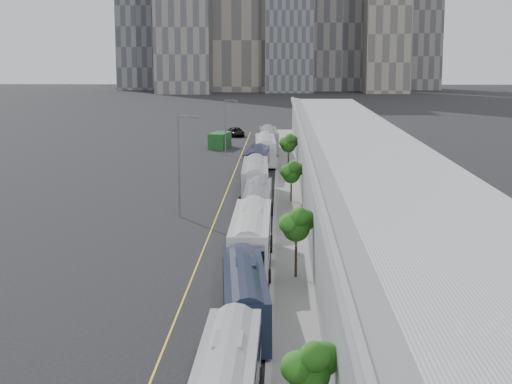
{
  "coord_description": "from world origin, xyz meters",
  "views": [
    {
      "loc": [
        4.73,
        -24.04,
        15.53
      ],
      "look_at": [
        2.44,
        47.5,
        3.0
      ],
      "focal_mm": 55.0,
      "sensor_mm": 36.0,
      "label": 1
    }
  ],
  "objects_px": {
    "bus_3": "(258,206)",
    "street_lamp_near": "(181,160)",
    "bus_6": "(265,152)",
    "shipping_container": "(220,140)",
    "bus_5": "(258,163)",
    "bus_7": "(269,142)",
    "bus_4": "(255,182)",
    "bus_2": "(251,243)",
    "street_lamp_far": "(227,123)",
    "suv": "(236,132)",
    "bus_1": "(245,301)"
  },
  "relations": [
    {
      "from": "bus_2",
      "to": "street_lamp_near",
      "type": "distance_m",
      "value": 19.31
    },
    {
      "from": "street_lamp_near",
      "to": "bus_6",
      "type": "bearing_deg",
      "value": 78.94
    },
    {
      "from": "bus_6",
      "to": "street_lamp_near",
      "type": "distance_m",
      "value": 38.69
    },
    {
      "from": "bus_7",
      "to": "street_lamp_near",
      "type": "relative_size",
      "value": 1.37
    },
    {
      "from": "bus_4",
      "to": "suv",
      "type": "bearing_deg",
      "value": 93.72
    },
    {
      "from": "bus_7",
      "to": "suv",
      "type": "relative_size",
      "value": 2.2
    },
    {
      "from": "bus_2",
      "to": "bus_4",
      "type": "distance_m",
      "value": 28.08
    },
    {
      "from": "bus_6",
      "to": "bus_1",
      "type": "bearing_deg",
      "value": -91.95
    },
    {
      "from": "bus_1",
      "to": "bus_4",
      "type": "distance_m",
      "value": 41.56
    },
    {
      "from": "bus_1",
      "to": "bus_7",
      "type": "distance_m",
      "value": 82.72
    },
    {
      "from": "street_lamp_far",
      "to": "shipping_container",
      "type": "xyz_separation_m",
      "value": [
        -1.84,
        9.65,
        -3.73
      ]
    },
    {
      "from": "bus_5",
      "to": "bus_6",
      "type": "xyz_separation_m",
      "value": [
        0.78,
        10.69,
        0.15
      ]
    },
    {
      "from": "bus_2",
      "to": "street_lamp_far",
      "type": "bearing_deg",
      "value": 95.47
    },
    {
      "from": "bus_3",
      "to": "suv",
      "type": "bearing_deg",
      "value": 94.84
    },
    {
      "from": "street_lamp_near",
      "to": "street_lamp_far",
      "type": "height_order",
      "value": "street_lamp_near"
    },
    {
      "from": "bus_2",
      "to": "shipping_container",
      "type": "bearing_deg",
      "value": 96.16
    },
    {
      "from": "street_lamp_near",
      "to": "suv",
      "type": "bearing_deg",
      "value": 89.33
    },
    {
      "from": "bus_7",
      "to": "shipping_container",
      "type": "distance_m",
      "value": 9.9
    },
    {
      "from": "bus_3",
      "to": "shipping_container",
      "type": "height_order",
      "value": "bus_3"
    },
    {
      "from": "bus_6",
      "to": "shipping_container",
      "type": "height_order",
      "value": "bus_6"
    },
    {
      "from": "bus_6",
      "to": "suv",
      "type": "distance_m",
      "value": 39.35
    },
    {
      "from": "bus_1",
      "to": "suv",
      "type": "bearing_deg",
      "value": 89.01
    },
    {
      "from": "street_lamp_near",
      "to": "bus_3",
      "type": "bearing_deg",
      "value": -14.22
    },
    {
      "from": "bus_3",
      "to": "street_lamp_near",
      "type": "height_order",
      "value": "street_lamp_near"
    },
    {
      "from": "bus_2",
      "to": "bus_7",
      "type": "relative_size",
      "value": 1.02
    },
    {
      "from": "bus_6",
      "to": "street_lamp_near",
      "type": "xyz_separation_m",
      "value": [
        -7.38,
        -37.77,
        3.92
      ]
    },
    {
      "from": "bus_5",
      "to": "bus_7",
      "type": "bearing_deg",
      "value": 90.64
    },
    {
      "from": "shipping_container",
      "to": "suv",
      "type": "relative_size",
      "value": 0.98
    },
    {
      "from": "bus_5",
      "to": "suv",
      "type": "distance_m",
      "value": 49.82
    },
    {
      "from": "street_lamp_near",
      "to": "shipping_container",
      "type": "height_order",
      "value": "street_lamp_near"
    },
    {
      "from": "bus_2",
      "to": "street_lamp_far",
      "type": "height_order",
      "value": "street_lamp_far"
    },
    {
      "from": "bus_5",
      "to": "shipping_container",
      "type": "height_order",
      "value": "bus_5"
    },
    {
      "from": "bus_3",
      "to": "street_lamp_far",
      "type": "bearing_deg",
      "value": 97.34
    },
    {
      "from": "bus_5",
      "to": "bus_3",
      "type": "bearing_deg",
      "value": -85.17
    },
    {
      "from": "bus_2",
      "to": "shipping_container",
      "type": "distance_m",
      "value": 74.98
    },
    {
      "from": "shipping_container",
      "to": "bus_5",
      "type": "bearing_deg",
      "value": -66.51
    },
    {
      "from": "street_lamp_near",
      "to": "suv",
      "type": "height_order",
      "value": "street_lamp_near"
    },
    {
      "from": "bus_2",
      "to": "street_lamp_near",
      "type": "xyz_separation_m",
      "value": [
        -7.45,
        17.38,
        3.93
      ]
    },
    {
      "from": "bus_3",
      "to": "shipping_container",
      "type": "relative_size",
      "value": 2.02
    },
    {
      "from": "bus_6",
      "to": "bus_4",
      "type": "bearing_deg",
      "value": -93.3
    },
    {
      "from": "bus_4",
      "to": "shipping_container",
      "type": "relative_size",
      "value": 2.29
    },
    {
      "from": "bus_3",
      "to": "street_lamp_near",
      "type": "xyz_separation_m",
      "value": [
        -7.48,
        1.89,
        4.13
      ]
    },
    {
      "from": "bus_3",
      "to": "suv",
      "type": "relative_size",
      "value": 1.99
    },
    {
      "from": "bus_4",
      "to": "street_lamp_near",
      "type": "relative_size",
      "value": 1.41
    },
    {
      "from": "bus_4",
      "to": "street_lamp_far",
      "type": "bearing_deg",
      "value": 97.33
    },
    {
      "from": "street_lamp_far",
      "to": "shipping_container",
      "type": "height_order",
      "value": "street_lamp_far"
    },
    {
      "from": "bus_3",
      "to": "street_lamp_far",
      "type": "relative_size",
      "value": 1.41
    },
    {
      "from": "bus_2",
      "to": "bus_4",
      "type": "xyz_separation_m",
      "value": [
        -0.62,
        28.07,
        -0.01
      ]
    },
    {
      "from": "bus_7",
      "to": "bus_2",
      "type": "bearing_deg",
      "value": -92.93
    },
    {
      "from": "bus_2",
      "to": "suv",
      "type": "relative_size",
      "value": 2.25
    }
  ]
}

